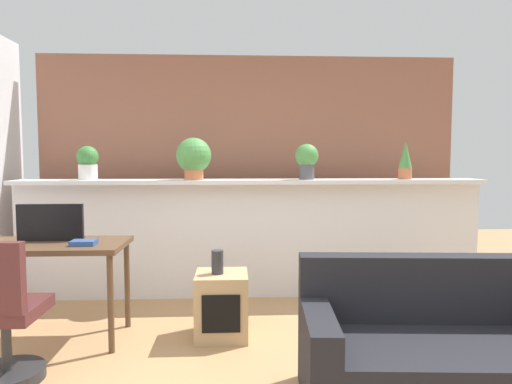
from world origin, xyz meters
TOP-DOWN VIEW (x-y plane):
  - divider_wall at (0.00, 2.00)m, footprint 4.57×0.16m
  - plant_shelf at (0.00, 1.96)m, footprint 4.57×0.38m
  - brick_wall_behind at (0.00, 2.60)m, footprint 4.57×0.10m
  - potted_plant_0 at (-1.58, 1.99)m, footprint 0.20×0.20m
  - potted_plant_1 at (-0.56, 1.93)m, footprint 0.34×0.34m
  - potted_plant_2 at (0.54, 1.95)m, footprint 0.23×0.23m
  - potted_plant_3 at (1.53, 1.93)m, footprint 0.13×0.13m
  - desk at (-1.55, 0.95)m, footprint 1.10×0.60m
  - tv_monitor at (-1.58, 1.03)m, footprint 0.50×0.04m
  - office_chair at (-1.59, 0.26)m, footprint 0.45×0.45m
  - side_cube_shelf at (-0.27, 0.95)m, footprint 0.40×0.41m
  - vase_on_shelf at (-0.30, 0.94)m, footprint 0.09×0.09m
  - book_on_desk at (-1.27, 0.84)m, footprint 0.17×0.13m
  - couch at (0.99, -0.10)m, footprint 1.61×0.87m

SIDE VIEW (x-z plane):
  - side_cube_shelf at x=-0.27m, z-range 0.00..0.50m
  - couch at x=0.99m, z-range -0.12..0.68m
  - office_chair at x=-1.59m, z-range -0.07..0.84m
  - divider_wall at x=0.00m, z-range 0.00..1.13m
  - vase_on_shelf at x=-0.30m, z-range 0.50..0.68m
  - desk at x=-1.55m, z-range 0.29..1.04m
  - book_on_desk at x=-1.27m, z-range 0.75..0.79m
  - tv_monitor at x=-1.58m, z-range 0.75..1.03m
  - plant_shelf at x=0.00m, z-range 1.13..1.17m
  - brick_wall_behind at x=0.00m, z-range 0.00..2.50m
  - potted_plant_0 at x=-1.58m, z-range 1.18..1.51m
  - potted_plant_3 at x=1.53m, z-range 1.17..1.55m
  - potted_plant_2 at x=0.54m, z-range 1.20..1.55m
  - potted_plant_1 at x=-0.56m, z-range 1.19..1.60m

